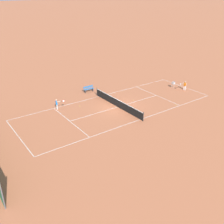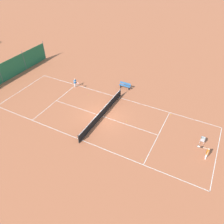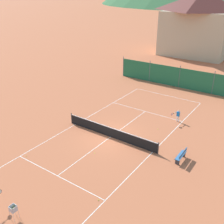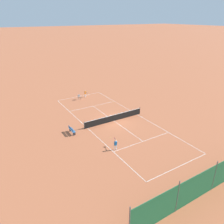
# 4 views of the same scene
# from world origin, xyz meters

# --- Properties ---
(ground_plane) EXTENTS (600.00, 600.00, 0.00)m
(ground_plane) POSITION_xyz_m (0.00, 0.00, 0.00)
(ground_plane) COLOR #B7603D
(court_line_markings) EXTENTS (8.25, 23.85, 0.01)m
(court_line_markings) POSITION_xyz_m (0.00, 0.00, 0.00)
(court_line_markings) COLOR white
(court_line_markings) RESTS_ON ground
(tennis_net) EXTENTS (9.18, 0.08, 1.06)m
(tennis_net) POSITION_xyz_m (0.00, 0.00, 0.50)
(tennis_net) COLOR #2D2D2D
(tennis_net) RESTS_ON ground
(windscreen_fence_far) EXTENTS (17.28, 0.08, 2.90)m
(windscreen_fence_far) POSITION_xyz_m (-0.00, 15.50, 1.31)
(windscreen_fence_far) COLOR #236B42
(windscreen_fence_far) RESTS_ON ground
(player_near_service) EXTENTS (0.60, 0.98, 1.23)m
(player_near_service) POSITION_xyz_m (3.66, 6.12, 0.72)
(player_near_service) COLOR white
(player_near_service) RESTS_ON ground
(player_near_baseline) EXTENTS (0.43, 1.07, 1.28)m
(player_near_baseline) POSITION_xyz_m (-0.84, -10.99, 0.75)
(player_near_baseline) COLOR white
(player_near_baseline) RESTS_ON ground
(tennis_ball_by_net_left) EXTENTS (0.07, 0.07, 0.07)m
(tennis_ball_by_net_left) POSITION_xyz_m (2.80, 3.61, 0.03)
(tennis_ball_by_net_left) COLOR #CCE033
(tennis_ball_by_net_left) RESTS_ON ground
(tennis_ball_alley_right) EXTENTS (0.07, 0.07, 0.07)m
(tennis_ball_alley_right) POSITION_xyz_m (3.76, -6.62, 0.03)
(tennis_ball_alley_right) COLOR #CCE033
(tennis_ball_alley_right) RESTS_ON ground
(tennis_ball_far_corner) EXTENTS (0.07, 0.07, 0.07)m
(tennis_ball_far_corner) POSITION_xyz_m (0.43, -2.78, 0.03)
(tennis_ball_far_corner) COLOR #CCE033
(tennis_ball_far_corner) RESTS_ON ground
(tennis_ball_service_box) EXTENTS (0.07, 0.07, 0.07)m
(tennis_ball_service_box) POSITION_xyz_m (-3.68, -6.12, 0.03)
(tennis_ball_service_box) COLOR #CCE033
(tennis_ball_service_box) RESTS_ON ground
(ball_hopper) EXTENTS (0.36, 0.36, 0.89)m
(ball_hopper) POSITION_xyz_m (0.69, -10.39, 0.65)
(ball_hopper) COLOR #B7B7BC
(ball_hopper) RESTS_ON ground
(courtside_bench) EXTENTS (0.36, 1.50, 0.84)m
(courtside_bench) POSITION_xyz_m (6.34, 0.21, 0.45)
(courtside_bench) COLOR #336699
(courtside_bench) RESTS_ON ground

